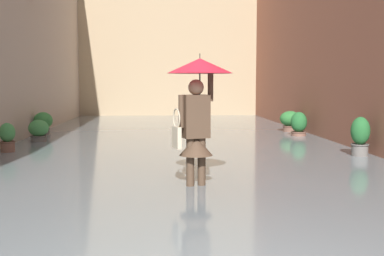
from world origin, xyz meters
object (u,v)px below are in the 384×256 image
potted_plant_far_right (39,132)px  potted_plant_near_right (43,124)px  person_wading (198,97)px  potted_plant_far_left (360,138)px  potted_plant_near_left (299,126)px  potted_plant_mid_left (290,121)px  potted_plant_mid_right (7,139)px

potted_plant_far_right → potted_plant_near_right: bearing=-81.2°
person_wading → potted_plant_far_left: 4.64m
person_wading → potted_plant_far_left: person_wading is taller
potted_plant_near_left → potted_plant_mid_left: potted_plant_near_left is taller
potted_plant_far_right → potted_plant_mid_left: bearing=-164.3°
person_wading → potted_plant_far_left: (-3.64, -2.72, -0.95)m
potted_plant_mid_right → potted_plant_far_left: bearing=171.8°
potted_plant_far_left → potted_plant_mid_right: potted_plant_far_left is taller
person_wading → potted_plant_far_right: size_ratio=3.00×
potted_plant_far_right → potted_plant_mid_right: (0.20, 2.00, 0.03)m
person_wading → potted_plant_mid_left: 8.68m
person_wading → potted_plant_far_right: (3.75, -5.81, -1.07)m
potted_plant_near_left → potted_plant_far_left: potted_plant_far_left is taller
person_wading → potted_plant_mid_right: bearing=-44.0°
potted_plant_far_right → potted_plant_far_left: (-7.39, 3.09, 0.12)m
potted_plant_far_left → potted_plant_mid_left: bearing=-89.0°
person_wading → potted_plant_far_left: bearing=-143.2°
person_wading → potted_plant_far_right: bearing=-57.2°
potted_plant_mid_right → person_wading: bearing=136.0°
potted_plant_far_left → potted_plant_mid_left: (0.09, -5.14, -0.06)m
person_wading → potted_plant_near_right: bearing=-61.4°
potted_plant_mid_right → potted_plant_near_right: bearing=-89.5°
potted_plant_mid_right → potted_plant_mid_left: potted_plant_mid_right is taller
potted_plant_far_left → potted_plant_near_left: bearing=-87.4°
potted_plant_near_right → potted_plant_mid_left: size_ratio=1.04×
potted_plant_near_left → potted_plant_far_right: 7.26m
potted_plant_near_left → potted_plant_far_left: 3.92m
potted_plant_far_left → person_wading: bearing=36.8°
potted_plant_near_left → potted_plant_mid_right: size_ratio=1.06×
potted_plant_far_left → potted_plant_near_right: bearing=-30.9°
potted_plant_far_right → potted_plant_far_left: potted_plant_far_left is taller
person_wading → potted_plant_mid_left: size_ratio=2.68×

